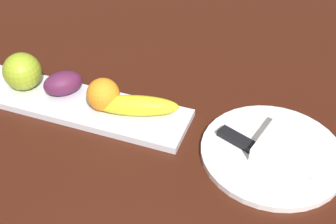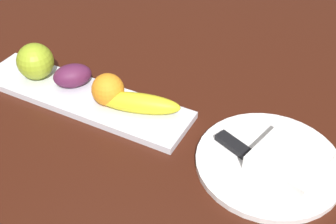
# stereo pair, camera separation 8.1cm
# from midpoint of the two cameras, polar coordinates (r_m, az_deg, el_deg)

# --- Properties ---
(ground_plane) EXTENTS (2.40, 2.40, 0.00)m
(ground_plane) POSITION_cam_midpoint_polar(r_m,az_deg,el_deg) (0.94, -7.87, 2.38)
(ground_plane) COLOR #3A160C
(fruit_tray) EXTENTS (0.48, 0.12, 0.01)m
(fruit_tray) POSITION_cam_midpoint_polar(r_m,az_deg,el_deg) (0.91, -8.71, 1.84)
(fruit_tray) COLOR silver
(fruit_tray) RESTS_ON ground_plane
(apple) EXTENTS (0.08, 0.08, 0.08)m
(apple) POSITION_cam_midpoint_polar(r_m,az_deg,el_deg) (0.96, -14.90, 6.42)
(apple) COLOR #93AC25
(apple) RESTS_ON fruit_tray
(banana) EXTENTS (0.17, 0.09, 0.04)m
(banana) POSITION_cam_midpoint_polar(r_m,az_deg,el_deg) (0.84, -1.23, 1.08)
(banana) COLOR yellow
(banana) RESTS_ON fruit_tray
(orange_near_apple) EXTENTS (0.07, 0.07, 0.07)m
(orange_near_apple) POSITION_cam_midpoint_polar(r_m,az_deg,el_deg) (0.86, -5.33, 2.88)
(orange_near_apple) COLOR orange
(orange_near_apple) RESTS_ON fruit_tray
(grape_bunch) EXTENTS (0.10, 0.10, 0.05)m
(grape_bunch) POSITION_cam_midpoint_polar(r_m,az_deg,el_deg) (0.93, -10.13, 4.68)
(grape_bunch) COLOR #551E3F
(grape_bunch) RESTS_ON fruit_tray
(dinner_plate) EXTENTS (0.26, 0.26, 0.01)m
(dinner_plate) POSITION_cam_midpoint_polar(r_m,az_deg,el_deg) (0.80, 16.07, -6.57)
(dinner_plate) COLOR white
(dinner_plate) RESTS_ON ground_plane
(folded_napkin) EXTENTS (0.14, 0.14, 0.03)m
(folded_napkin) POSITION_cam_midpoint_polar(r_m,az_deg,el_deg) (0.78, 18.61, -6.26)
(folded_napkin) COLOR white
(folded_napkin) RESTS_ON dinner_plate
(knife) EXTENTS (0.18, 0.09, 0.01)m
(knife) POSITION_cam_midpoint_polar(r_m,az_deg,el_deg) (0.79, 12.91, -5.39)
(knife) COLOR silver
(knife) RESTS_ON dinner_plate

